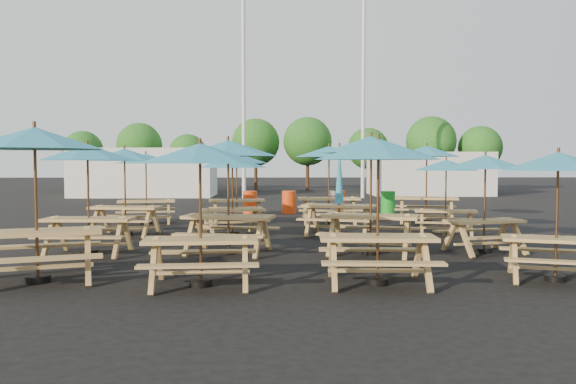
{
  "coord_description": "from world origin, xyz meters",
  "views": [
    {
      "loc": [
        -0.38,
        -15.12,
        1.97
      ],
      "look_at": [
        0.0,
        1.5,
        1.1
      ],
      "focal_mm": 35.0,
      "sensor_mm": 36.0,
      "label": 1
    }
  ],
  "objects_px": {
    "picnic_unit_3": "(146,163)",
    "picnic_unit_11": "(329,156)",
    "picnic_unit_8": "(378,158)",
    "waste_bin_3": "(339,202)",
    "picnic_unit_9": "(371,152)",
    "picnic_unit_13": "(485,168)",
    "picnic_unit_10": "(339,198)",
    "waste_bin_4": "(388,202)",
    "picnic_unit_12": "(558,169)",
    "waste_bin_1": "(289,202)",
    "picnic_unit_0": "(35,148)",
    "picnic_unit_15": "(427,156)",
    "picnic_unit_2": "(125,160)",
    "picnic_unit_4": "(200,162)",
    "picnic_unit_5": "(228,155)",
    "waste_bin_0": "(250,202)",
    "picnic_unit_6": "(232,167)",
    "waste_bin_2": "(335,202)",
    "picnic_unit_7": "(237,162)",
    "picnic_unit_14": "(446,170)",
    "picnic_unit_1": "(88,159)"
  },
  "relations": [
    {
      "from": "picnic_unit_8",
      "to": "waste_bin_3",
      "type": "relative_size",
      "value": 2.71
    },
    {
      "from": "picnic_unit_14",
      "to": "picnic_unit_15",
      "type": "xyz_separation_m",
      "value": [
        0.31,
        3.08,
        0.41
      ]
    },
    {
      "from": "picnic_unit_14",
      "to": "picnic_unit_5",
      "type": "bearing_deg",
      "value": -139.92
    },
    {
      "from": "picnic_unit_12",
      "to": "waste_bin_4",
      "type": "distance_m",
      "value": 12.45
    },
    {
      "from": "picnic_unit_3",
      "to": "waste_bin_4",
      "type": "xyz_separation_m",
      "value": [
        8.5,
        3.47,
        -1.53
      ]
    },
    {
      "from": "picnic_unit_15",
      "to": "waste_bin_0",
      "type": "relative_size",
      "value": 3.02
    },
    {
      "from": "picnic_unit_3",
      "to": "picnic_unit_11",
      "type": "bearing_deg",
      "value": -10.54
    },
    {
      "from": "picnic_unit_5",
      "to": "picnic_unit_15",
      "type": "height_order",
      "value": "picnic_unit_15"
    },
    {
      "from": "picnic_unit_11",
      "to": "waste_bin_1",
      "type": "xyz_separation_m",
      "value": [
        -1.19,
        3.71,
        -1.73
      ]
    },
    {
      "from": "picnic_unit_3",
      "to": "picnic_unit_15",
      "type": "xyz_separation_m",
      "value": [
        9.05,
        0.04,
        0.22
      ]
    },
    {
      "from": "picnic_unit_1",
      "to": "picnic_unit_3",
      "type": "distance_m",
      "value": 6.03
    },
    {
      "from": "picnic_unit_4",
      "to": "picnic_unit_9",
      "type": "relative_size",
      "value": 0.83
    },
    {
      "from": "picnic_unit_6",
      "to": "picnic_unit_11",
      "type": "relative_size",
      "value": 0.94
    },
    {
      "from": "picnic_unit_0",
      "to": "picnic_unit_12",
      "type": "xyz_separation_m",
      "value": [
        8.59,
        -0.09,
        -0.35
      ]
    },
    {
      "from": "picnic_unit_3",
      "to": "picnic_unit_4",
      "type": "height_order",
      "value": "picnic_unit_4"
    },
    {
      "from": "picnic_unit_9",
      "to": "picnic_unit_13",
      "type": "height_order",
      "value": "picnic_unit_9"
    },
    {
      "from": "picnic_unit_10",
      "to": "waste_bin_3",
      "type": "relative_size",
      "value": 2.86
    },
    {
      "from": "picnic_unit_0",
      "to": "picnic_unit_9",
      "type": "bearing_deg",
      "value": 5.93
    },
    {
      "from": "picnic_unit_3",
      "to": "waste_bin_1",
      "type": "bearing_deg",
      "value": 28.0
    },
    {
      "from": "waste_bin_1",
      "to": "waste_bin_4",
      "type": "distance_m",
      "value": 3.83
    },
    {
      "from": "picnic_unit_15",
      "to": "waste_bin_2",
      "type": "relative_size",
      "value": 3.02
    },
    {
      "from": "picnic_unit_5",
      "to": "picnic_unit_6",
      "type": "relative_size",
      "value": 1.08
    },
    {
      "from": "waste_bin_0",
      "to": "waste_bin_3",
      "type": "xyz_separation_m",
      "value": [
        3.46,
        0.23,
        0.0
      ]
    },
    {
      "from": "picnic_unit_8",
      "to": "waste_bin_2",
      "type": "bearing_deg",
      "value": 89.73
    },
    {
      "from": "picnic_unit_5",
      "to": "picnic_unit_7",
      "type": "bearing_deg",
      "value": 104.58
    },
    {
      "from": "picnic_unit_15",
      "to": "waste_bin_4",
      "type": "xyz_separation_m",
      "value": [
        -0.55,
        3.43,
        -1.75
      ]
    },
    {
      "from": "waste_bin_3",
      "to": "picnic_unit_10",
      "type": "bearing_deg",
      "value": -96.33
    },
    {
      "from": "picnic_unit_11",
      "to": "waste_bin_4",
      "type": "distance_m",
      "value": 4.73
    },
    {
      "from": "picnic_unit_8",
      "to": "picnic_unit_9",
      "type": "height_order",
      "value": "picnic_unit_9"
    },
    {
      "from": "picnic_unit_9",
      "to": "picnic_unit_15",
      "type": "relative_size",
      "value": 1.05
    },
    {
      "from": "picnic_unit_2",
      "to": "picnic_unit_10",
      "type": "xyz_separation_m",
      "value": [
        5.77,
        -0.1,
        -1.01
      ]
    },
    {
      "from": "picnic_unit_2",
      "to": "picnic_unit_4",
      "type": "relative_size",
      "value": 1.03
    },
    {
      "from": "picnic_unit_0",
      "to": "picnic_unit_15",
      "type": "distance_m",
      "value": 12.5
    },
    {
      "from": "picnic_unit_6",
      "to": "picnic_unit_9",
      "type": "xyz_separation_m",
      "value": [
        3.21,
        -3.25,
        0.34
      ]
    },
    {
      "from": "picnic_unit_0",
      "to": "picnic_unit_15",
      "type": "height_order",
      "value": "picnic_unit_0"
    },
    {
      "from": "picnic_unit_5",
      "to": "waste_bin_0",
      "type": "height_order",
      "value": "picnic_unit_5"
    },
    {
      "from": "picnic_unit_3",
      "to": "waste_bin_0",
      "type": "xyz_separation_m",
      "value": [
        3.16,
        3.57,
        -1.53
      ]
    },
    {
      "from": "picnic_unit_10",
      "to": "picnic_unit_0",
      "type": "bearing_deg",
      "value": -117.64
    },
    {
      "from": "picnic_unit_4",
      "to": "picnic_unit_8",
      "type": "height_order",
      "value": "picnic_unit_8"
    },
    {
      "from": "picnic_unit_3",
      "to": "waste_bin_3",
      "type": "bearing_deg",
      "value": 19.85
    },
    {
      "from": "picnic_unit_10",
      "to": "picnic_unit_13",
      "type": "bearing_deg",
      "value": -29.39
    },
    {
      "from": "picnic_unit_9",
      "to": "picnic_unit_10",
      "type": "bearing_deg",
      "value": 113.66
    },
    {
      "from": "picnic_unit_10",
      "to": "picnic_unit_14",
      "type": "relative_size",
      "value": 1.17
    },
    {
      "from": "picnic_unit_12",
      "to": "waste_bin_2",
      "type": "height_order",
      "value": "picnic_unit_12"
    },
    {
      "from": "picnic_unit_9",
      "to": "waste_bin_2",
      "type": "relative_size",
      "value": 3.17
    },
    {
      "from": "waste_bin_2",
      "to": "picnic_unit_7",
      "type": "bearing_deg",
      "value": -135.28
    },
    {
      "from": "waste_bin_3",
      "to": "waste_bin_4",
      "type": "bearing_deg",
      "value": -10.15
    },
    {
      "from": "picnic_unit_1",
      "to": "picnic_unit_2",
      "type": "xyz_separation_m",
      "value": [
        -0.06,
        3.14,
        -0.01
      ]
    },
    {
      "from": "picnic_unit_0",
      "to": "waste_bin_1",
      "type": "height_order",
      "value": "picnic_unit_0"
    },
    {
      "from": "waste_bin_4",
      "to": "picnic_unit_12",
      "type": "bearing_deg",
      "value": -88.57
    }
  ]
}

